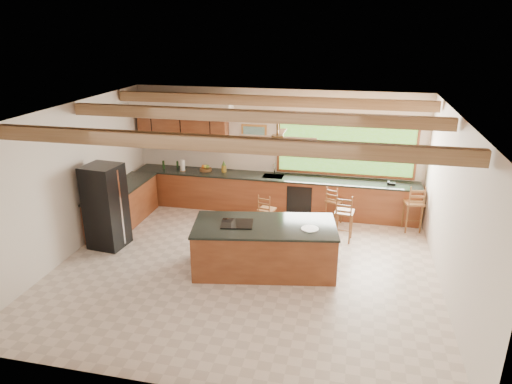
# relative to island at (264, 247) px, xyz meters

# --- Properties ---
(ground) EXTENTS (7.20, 7.20, 0.00)m
(ground) POSITION_rel_island_xyz_m (-0.37, -0.01, -0.47)
(ground) COLOR beige
(ground) RESTS_ON ground
(room_shell) EXTENTS (7.27, 6.54, 3.02)m
(room_shell) POSITION_rel_island_xyz_m (-0.54, 0.64, 1.75)
(room_shell) COLOR beige
(room_shell) RESTS_ON ground
(counter_run) EXTENTS (7.12, 3.10, 1.22)m
(counter_run) POSITION_rel_island_xyz_m (-1.19, 2.51, -0.00)
(counter_run) COLOR brown
(counter_run) RESTS_ON ground
(island) EXTENTS (2.83, 1.69, 0.95)m
(island) POSITION_rel_island_xyz_m (0.00, 0.00, 0.00)
(island) COLOR brown
(island) RESTS_ON ground
(refrigerator) EXTENTS (0.76, 0.74, 1.78)m
(refrigerator) POSITION_rel_island_xyz_m (-3.42, 0.27, 0.42)
(refrigerator) COLOR black
(refrigerator) RESTS_ON ground
(bar_stool_a) EXTENTS (0.41, 0.41, 0.95)m
(bar_stool_a) POSITION_rel_island_xyz_m (-0.27, 1.53, 0.09)
(bar_stool_a) COLOR brown
(bar_stool_a) RESTS_ON ground
(bar_stool_b) EXTENTS (0.43, 0.43, 1.10)m
(bar_stool_b) POSITION_rel_island_xyz_m (1.43, 1.53, 0.18)
(bar_stool_b) COLOR brown
(bar_stool_b) RESTS_ON ground
(bar_stool_c) EXTENTS (0.45, 0.45, 0.95)m
(bar_stool_c) POSITION_rel_island_xyz_m (1.17, 2.38, 0.10)
(bar_stool_c) COLOR brown
(bar_stool_c) RESTS_ON ground
(bar_stool_d) EXTENTS (0.46, 0.46, 1.12)m
(bar_stool_d) POSITION_rel_island_xyz_m (2.93, 2.38, 0.20)
(bar_stool_d) COLOR brown
(bar_stool_d) RESTS_ON ground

